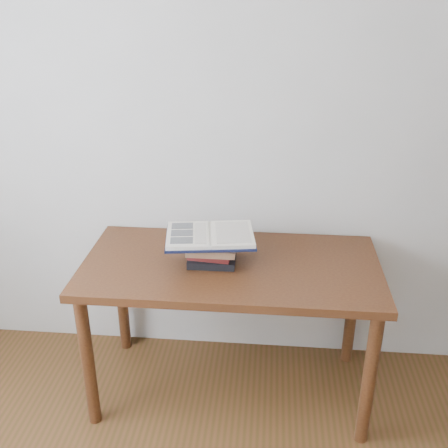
# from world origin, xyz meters

# --- Properties ---
(room_shell) EXTENTS (3.54, 3.54, 2.62)m
(room_shell) POSITION_xyz_m (-0.08, 0.01, 1.63)
(room_shell) COLOR beige
(room_shell) RESTS_ON ground
(desk) EXTENTS (1.38, 0.69, 0.74)m
(desk) POSITION_xyz_m (0.12, 1.38, 0.64)
(desk) COLOR #4B2B12
(desk) RESTS_ON ground
(book_stack) EXTENTS (0.23, 0.16, 0.12)m
(book_stack) POSITION_xyz_m (0.03, 1.38, 0.80)
(book_stack) COLOR black
(book_stack) RESTS_ON desk
(open_book) EXTENTS (0.44, 0.33, 0.03)m
(open_book) POSITION_xyz_m (0.03, 1.38, 0.88)
(open_book) COLOR black
(open_book) RESTS_ON book_stack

